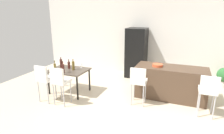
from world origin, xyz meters
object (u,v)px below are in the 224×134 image
wine_bottle_right (61,63)px  fruit_bowl (158,65)px  dining_chair_near (44,78)px  dining_table (69,72)px  dining_chair_far (60,80)px  wine_bottle_near (69,65)px  wine_glass_middle (81,64)px  refrigerator (136,53)px  wine_bottle_left (55,68)px  bar_chair_left (138,80)px  wine_bottle_corner (63,68)px  potted_plant (224,76)px  wine_bottle_far (73,66)px  bar_chair_middle (208,89)px  kitchen_island (170,83)px

wine_bottle_right → fruit_bowl: 2.93m
dining_chair_near → wine_bottle_right: bearing=95.4°
dining_table → dining_chair_near: 0.82m
dining_chair_far → wine_bottle_near: bearing=109.0°
dining_table → wine_bottle_near: size_ratio=3.92×
dining_chair_near → wine_glass_middle: size_ratio=6.03×
dining_table → refrigerator: 2.71m
wine_bottle_left → bar_chair_left: bearing=7.9°
bar_chair_left → wine_bottle_right: size_ratio=3.23×
dining_chair_far → wine_bottle_corner: 0.50m
refrigerator → potted_plant: bearing=-0.2°
wine_bottle_far → bar_chair_middle: bearing=-0.6°
bar_chair_left → wine_bottle_right: bearing=177.4°
wine_bottle_left → bar_chair_middle: bearing=4.7°
dining_table → wine_bottle_left: wine_bottle_left is taller
kitchen_island → wine_glass_middle: size_ratio=11.29×
wine_bottle_corner → wine_glass_middle: wine_bottle_corner is taller
kitchen_island → bar_chair_middle: bearing=-40.8°
wine_bottle_left → dining_chair_near: bearing=-93.9°
bar_chair_left → wine_glass_middle: size_ratio=6.03×
wine_bottle_far → wine_bottle_left: size_ratio=0.97×
dining_table → wine_glass_middle: wine_glass_middle is taller
kitchen_island → bar_chair_middle: bar_chair_middle is taller
wine_bottle_far → potted_plant: wine_bottle_far is taller
bar_chair_middle → wine_bottle_far: 3.67m
wine_bottle_corner → potted_plant: 5.14m
kitchen_island → bar_chair_left: size_ratio=1.87×
refrigerator → wine_bottle_right: bearing=-130.6°
bar_chair_left → wine_bottle_near: bearing=177.0°
bar_chair_left → wine_bottle_corner: size_ratio=3.03×
dining_table → wine_bottle_corner: bearing=-80.5°
dining_table → wine_bottle_right: (-0.34, 0.10, 0.21)m
dining_table → dining_chair_far: (0.25, -0.78, 0.04)m
kitchen_island → dining_table: 3.02m
bar_chair_left → wine_bottle_far: bearing=179.0°
dining_chair_near → wine_bottle_right: 0.91m
wine_bottle_near → wine_bottle_right: 0.29m
kitchen_island → potted_plant: bearing=43.1°
bar_chair_left → dining_chair_near: bearing=-162.4°
dining_table → refrigerator: (1.49, 2.24, 0.26)m
dining_chair_far → refrigerator: 3.28m
wine_bottle_far → fruit_bowl: (2.38, 0.68, 0.08)m
bar_chair_middle → wine_bottle_right: 4.17m
wine_bottle_left → wine_glass_middle: bearing=53.0°
kitchen_island → dining_table: kitchen_island is taller
bar_chair_middle → wine_bottle_right: (-4.16, 0.12, 0.18)m
kitchen_island → wine_bottle_corner: size_ratio=5.67×
kitchen_island → wine_bottle_left: bearing=-160.5°
fruit_bowl → kitchen_island: bearing=10.1°
wine_bottle_far → dining_chair_far: bearing=-83.1°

